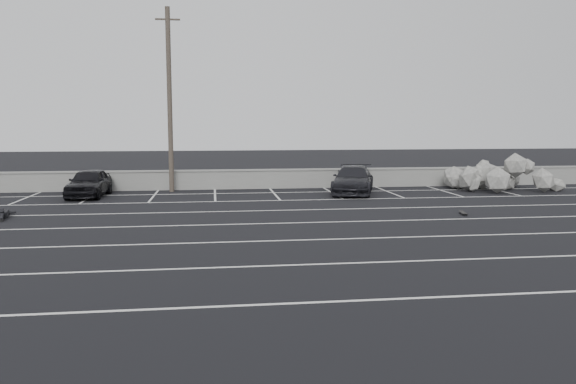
{
  "coord_description": "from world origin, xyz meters",
  "views": [
    {
      "loc": [
        -2.08,
        -16.6,
        3.51
      ],
      "look_at": [
        0.68,
        3.99,
        1.0
      ],
      "focal_mm": 35.0,
      "sensor_mm": 36.0,
      "label": 1
    }
  ],
  "objects": [
    {
      "name": "trash_bin",
      "position": [
        5.09,
        13.6,
        0.51
      ],
      "size": [
        0.7,
        0.7,
        1.01
      ],
      "rotation": [
        0.0,
        0.0,
        -0.06
      ],
      "color": "#27272A",
      "rests_on": "ground"
    },
    {
      "name": "riprap_pile",
      "position": [
        12.57,
        11.6,
        0.55
      ],
      "size": [
        6.11,
        4.3,
        1.54
      ],
      "color": "#98958E",
      "rests_on": "ground"
    },
    {
      "name": "stall_lines",
      "position": [
        -0.08,
        4.41,
        0.0
      ],
      "size": [
        36.0,
        20.05,
        0.01
      ],
      "color": "silver",
      "rests_on": "ground"
    },
    {
      "name": "ground",
      "position": [
        0.0,
        0.0,
        0.0
      ],
      "size": [
        120.0,
        120.0,
        0.0
      ],
      "primitive_type": "plane",
      "color": "black",
      "rests_on": "ground"
    },
    {
      "name": "car_left",
      "position": [
        -8.08,
        11.6,
        0.69
      ],
      "size": [
        1.79,
        4.1,
        1.37
      ],
      "primitive_type": "imported",
      "rotation": [
        0.0,
        0.0,
        -0.04
      ],
      "color": "black",
      "rests_on": "ground"
    },
    {
      "name": "person",
      "position": [
        -10.07,
        5.73,
        0.23
      ],
      "size": [
        1.88,
        2.7,
        0.46
      ],
      "primitive_type": null,
      "rotation": [
        0.0,
        0.0,
        0.22
      ],
      "color": "black",
      "rests_on": "ground"
    },
    {
      "name": "skateboard",
      "position": [
        7.6,
        3.96,
        0.06
      ],
      "size": [
        0.31,
        0.71,
        0.08
      ],
      "rotation": [
        0.0,
        0.0,
        -0.2
      ],
      "color": "black",
      "rests_on": "ground"
    },
    {
      "name": "utility_pole",
      "position": [
        -4.24,
        13.2,
        4.77
      ],
      "size": [
        1.26,
        0.25,
        9.42
      ],
      "color": "#4C4238",
      "rests_on": "ground"
    },
    {
      "name": "seawall",
      "position": [
        0.0,
        14.0,
        0.55
      ],
      "size": [
        50.0,
        0.45,
        1.06
      ],
      "color": "gray",
      "rests_on": "ground"
    },
    {
      "name": "car_right",
      "position": [
        5.02,
        11.23,
        0.69
      ],
      "size": [
        3.34,
        5.16,
        1.39
      ],
      "primitive_type": "imported",
      "rotation": [
        0.0,
        0.0,
        -0.32
      ],
      "color": "black",
      "rests_on": "ground"
    }
  ]
}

